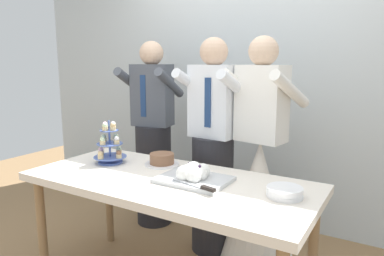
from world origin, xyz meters
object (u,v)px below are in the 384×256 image
object	(u,v)px
cupcake_stand	(110,146)
main_cake_tray	(194,175)
plate_stack	(285,192)
person_guest	(153,144)
dessert_table	(168,190)
person_groom	(213,159)
person_bride	(259,186)
round_cake	(162,160)

from	to	relation	value
cupcake_stand	main_cake_tray	xyz separation A→B (m)	(0.72, -0.05, -0.08)
plate_stack	person_guest	world-z (taller)	person_guest
dessert_table	plate_stack	world-z (taller)	plate_stack
main_cake_tray	person_groom	xyz separation A→B (m)	(-0.19, 0.61, -0.07)
person_guest	person_bride	bearing A→B (deg)	-6.85
round_cake	person_groom	distance (m)	0.46
person_groom	person_guest	distance (m)	0.72
person_guest	dessert_table	bearing A→B (deg)	-48.18
person_groom	main_cake_tray	bearing A→B (deg)	-72.78
cupcake_stand	person_bride	xyz separation A→B (m)	(0.89, 0.60, -0.32)
person_groom	plate_stack	bearing A→B (deg)	-38.20
plate_stack	person_bride	bearing A→B (deg)	120.83
main_cake_tray	person_guest	world-z (taller)	person_guest
plate_stack	person_guest	size ratio (longest dim) A/B	0.12
cupcake_stand	person_guest	xyz separation A→B (m)	(-0.17, 0.73, -0.15)
cupcake_stand	plate_stack	bearing A→B (deg)	-0.55
dessert_table	plate_stack	bearing A→B (deg)	5.35
round_cake	person_groom	size ratio (longest dim) A/B	0.14
dessert_table	plate_stack	xyz separation A→B (m)	(0.71, 0.07, 0.10)
person_bride	person_guest	size ratio (longest dim) A/B	1.00
dessert_table	main_cake_tray	size ratio (longest dim) A/B	4.15
cupcake_stand	round_cake	distance (m)	0.39
main_cake_tray	round_cake	size ratio (longest dim) A/B	1.81
dessert_table	person_bride	distance (m)	0.77
main_cake_tray	person_guest	size ratio (longest dim) A/B	0.26
cupcake_stand	plate_stack	size ratio (longest dim) A/B	1.55
main_cake_tray	person_bride	world-z (taller)	person_bride
dessert_table	person_groom	bearing A→B (deg)	92.18
dessert_table	round_cake	distance (m)	0.32
main_cake_tray	round_cake	world-z (taller)	main_cake_tray
dessert_table	person_bride	xyz separation A→B (m)	(0.34, 0.68, -0.12)
cupcake_stand	main_cake_tray	bearing A→B (deg)	-3.85
dessert_table	cupcake_stand	xyz separation A→B (m)	(-0.55, 0.08, 0.20)
person_groom	person_bride	size ratio (longest dim) A/B	1.00
plate_stack	round_cake	bearing A→B (deg)	170.25
plate_stack	round_cake	xyz separation A→B (m)	(-0.91, 0.16, 0.01)
dessert_table	main_cake_tray	xyz separation A→B (m)	(0.16, 0.03, 0.12)
cupcake_stand	person_bride	distance (m)	1.12
dessert_table	person_bride	world-z (taller)	person_bride
main_cake_tray	plate_stack	distance (m)	0.54
dessert_table	cupcake_stand	bearing A→B (deg)	171.92
dessert_table	person_guest	size ratio (longest dim) A/B	1.08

